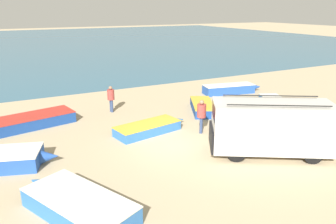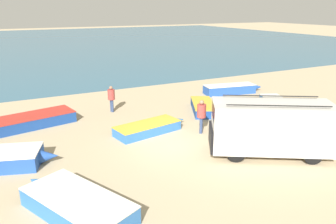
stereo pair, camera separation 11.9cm
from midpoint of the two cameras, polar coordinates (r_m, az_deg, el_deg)
ground_plane at (r=15.30m, az=1.38°, el=-6.15°), size 200.00×200.00×0.00m
sea_water at (r=64.89m, az=-21.80°, el=11.05°), size 120.00×80.00×0.01m
parked_van at (r=14.83m, az=17.30°, el=-2.43°), size 5.39×4.27×2.49m
fishing_rowboat_0 at (r=19.29m, az=-23.18°, el=-1.51°), size 5.40×2.55×0.61m
fishing_rowboat_1 at (r=11.04m, az=-15.98°, el=-15.20°), size 3.16×4.69×0.64m
fishing_rowboat_2 at (r=20.67m, az=5.80°, el=1.00°), size 2.55×3.94×0.54m
fishing_rowboat_3 at (r=15.03m, az=-27.31°, el=-7.35°), size 4.21×2.65×0.65m
fishing_rowboat_4 at (r=25.21m, az=10.79°, el=4.00°), size 4.77×1.89×0.68m
fishing_rowboat_5 at (r=16.99m, az=-3.44°, el=-2.75°), size 4.26×1.95×0.51m
fishing_rowboat_6 at (r=21.76m, az=18.36°, el=1.12°), size 2.79×4.88×0.61m
fisherman_0 at (r=19.40m, az=25.29°, el=0.37°), size 0.43×0.43×1.62m
fisherman_1 at (r=20.41m, az=-10.08°, el=2.65°), size 0.43×0.43×1.63m
fisherman_2 at (r=16.75m, az=5.65°, el=-0.24°), size 0.46×0.46×1.75m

